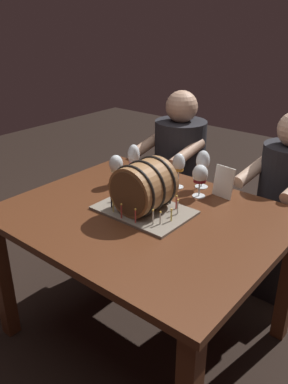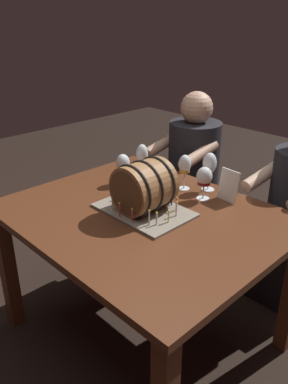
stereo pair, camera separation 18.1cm
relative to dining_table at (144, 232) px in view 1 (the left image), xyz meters
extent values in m
plane|color=black|center=(0.00, 0.00, -0.64)|extent=(8.00, 8.00, 0.00)
cube|color=#562D19|center=(0.00, 0.00, 0.09)|extent=(1.26, 1.03, 0.03)
cube|color=#562D19|center=(-0.57, -0.46, -0.28)|extent=(0.07, 0.07, 0.70)
cube|color=#562D19|center=(-0.57, 0.46, -0.28)|extent=(0.07, 0.07, 0.70)
cube|color=#562D19|center=(0.57, 0.46, -0.28)|extent=(0.07, 0.07, 0.70)
cube|color=gray|center=(-0.01, 0.01, 0.11)|extent=(0.44, 0.30, 0.01)
cylinder|color=olive|center=(-0.01, 0.01, 0.23)|extent=(0.23, 0.23, 0.23)
cylinder|color=brown|center=(-0.01, -0.10, 0.23)|extent=(0.21, 0.00, 0.21)
cylinder|color=brown|center=(-0.01, 0.13, 0.23)|extent=(0.21, 0.00, 0.21)
torus|color=black|center=(-0.01, -0.07, 0.23)|extent=(0.25, 0.01, 0.25)
torus|color=black|center=(-0.01, 0.01, 0.23)|extent=(0.25, 0.01, 0.25)
torus|color=black|center=(-0.01, 0.09, 0.23)|extent=(0.25, 0.01, 0.25)
cylinder|color=#EAD666|center=(0.15, 0.00, 0.14)|extent=(0.01, 0.01, 0.05)
sphere|color=#F9C64C|center=(0.15, 0.00, 0.17)|extent=(0.01, 0.01, 0.01)
cylinder|color=silver|center=(0.14, 0.07, 0.15)|extent=(0.01, 0.01, 0.06)
sphere|color=#F9C64C|center=(0.14, 0.07, 0.19)|extent=(0.01, 0.01, 0.01)
cylinder|color=#D64C47|center=(0.10, 0.11, 0.15)|extent=(0.01, 0.01, 0.06)
sphere|color=#F9C64C|center=(0.10, 0.11, 0.18)|extent=(0.01, 0.01, 0.01)
cylinder|color=black|center=(0.05, 0.14, 0.15)|extent=(0.01, 0.01, 0.06)
sphere|color=#F9C64C|center=(0.05, 0.14, 0.18)|extent=(0.01, 0.01, 0.01)
cylinder|color=#D64C47|center=(-0.03, 0.15, 0.14)|extent=(0.01, 0.01, 0.06)
sphere|color=#F9C64C|center=(-0.03, 0.15, 0.18)|extent=(0.01, 0.01, 0.01)
cylinder|color=silver|center=(-0.11, 0.12, 0.14)|extent=(0.01, 0.01, 0.05)
sphere|color=#F9C64C|center=(-0.11, 0.12, 0.17)|extent=(0.01, 0.01, 0.01)
cylinder|color=#D64C47|center=(-0.14, 0.10, 0.15)|extent=(0.01, 0.01, 0.07)
sphere|color=#F9C64C|center=(-0.14, 0.10, 0.19)|extent=(0.01, 0.01, 0.01)
cylinder|color=black|center=(-0.18, 0.04, 0.14)|extent=(0.01, 0.01, 0.05)
sphere|color=#F9C64C|center=(-0.18, 0.04, 0.18)|extent=(0.01, 0.01, 0.01)
cylinder|color=#EAD666|center=(-0.18, 0.00, 0.14)|extent=(0.01, 0.01, 0.05)
sphere|color=#F9C64C|center=(-0.18, 0.00, 0.17)|extent=(0.01, 0.01, 0.01)
cylinder|color=black|center=(-0.14, -0.07, 0.15)|extent=(0.01, 0.01, 0.06)
sphere|color=#F9C64C|center=(-0.14, -0.07, 0.18)|extent=(0.01, 0.01, 0.01)
cylinder|color=#EAD666|center=(-0.10, -0.10, 0.15)|extent=(0.01, 0.01, 0.06)
sphere|color=#F9C64C|center=(-0.10, -0.10, 0.18)|extent=(0.01, 0.01, 0.01)
cylinder|color=#D64C47|center=(-0.03, -0.12, 0.15)|extent=(0.01, 0.01, 0.06)
sphere|color=#F9C64C|center=(-0.03, -0.12, 0.18)|extent=(0.01, 0.01, 0.01)
cylinder|color=#D64C47|center=(0.04, -0.12, 0.15)|extent=(0.01, 0.01, 0.06)
sphere|color=#F9C64C|center=(0.04, -0.12, 0.18)|extent=(0.01, 0.01, 0.01)
cylinder|color=silver|center=(0.11, -0.08, 0.15)|extent=(0.01, 0.01, 0.06)
sphere|color=#F9C64C|center=(0.11, -0.08, 0.19)|extent=(0.01, 0.01, 0.01)
cylinder|color=silver|center=(0.13, -0.05, 0.14)|extent=(0.01, 0.01, 0.05)
sphere|color=#F9C64C|center=(0.13, -0.05, 0.17)|extent=(0.01, 0.01, 0.01)
cylinder|color=white|center=(0.10, 0.32, 0.11)|extent=(0.07, 0.07, 0.00)
cylinder|color=white|center=(0.10, 0.32, 0.14)|extent=(0.01, 0.01, 0.07)
ellipsoid|color=white|center=(0.10, 0.32, 0.23)|extent=(0.08, 0.08, 0.09)
cylinder|color=maroon|center=(0.10, 0.32, 0.20)|extent=(0.06, 0.06, 0.03)
cylinder|color=white|center=(-0.32, 0.30, 0.11)|extent=(0.07, 0.07, 0.00)
cylinder|color=white|center=(-0.32, 0.30, 0.15)|extent=(0.01, 0.01, 0.08)
ellipsoid|color=white|center=(-0.32, 0.30, 0.24)|extent=(0.07, 0.07, 0.12)
cylinder|color=pink|center=(-0.32, 0.30, 0.21)|extent=(0.06, 0.06, 0.04)
cylinder|color=white|center=(-0.05, 0.34, 0.11)|extent=(0.06, 0.06, 0.00)
cylinder|color=white|center=(-0.05, 0.34, 0.15)|extent=(0.01, 0.01, 0.09)
ellipsoid|color=white|center=(-0.05, 0.34, 0.25)|extent=(0.07, 0.07, 0.10)
cylinder|color=#C6842D|center=(-0.05, 0.34, 0.21)|extent=(0.05, 0.05, 0.03)
cylinder|color=white|center=(-0.33, 0.16, 0.11)|extent=(0.07, 0.07, 0.00)
cylinder|color=white|center=(-0.33, 0.16, 0.14)|extent=(0.01, 0.01, 0.07)
ellipsoid|color=white|center=(-0.33, 0.16, 0.22)|extent=(0.07, 0.07, 0.09)
cylinder|color=beige|center=(-0.33, 0.16, 0.19)|extent=(0.06, 0.06, 0.03)
cylinder|color=white|center=(0.05, 0.43, 0.11)|extent=(0.07, 0.07, 0.00)
cylinder|color=white|center=(0.05, 0.43, 0.15)|extent=(0.01, 0.01, 0.09)
ellipsoid|color=white|center=(0.05, 0.43, 0.25)|extent=(0.07, 0.07, 0.11)
cube|color=silver|center=(0.19, 0.39, 0.18)|extent=(0.11, 0.04, 0.16)
cube|color=black|center=(-0.37, 0.82, -0.41)|extent=(0.34, 0.32, 0.45)
cylinder|color=#232328|center=(-0.37, 0.82, 0.07)|extent=(0.35, 0.35, 0.51)
sphere|color=tan|center=(-0.37, 0.82, 0.41)|extent=(0.21, 0.21, 0.21)
cylinder|color=tan|center=(-0.22, 0.68, 0.17)|extent=(0.08, 0.31, 0.14)
cylinder|color=tan|center=(-0.53, 0.69, 0.17)|extent=(0.08, 0.31, 0.14)
cube|color=black|center=(0.37, 0.82, -0.41)|extent=(0.34, 0.32, 0.45)
cylinder|color=#232328|center=(0.37, 0.82, 0.06)|extent=(0.35, 0.35, 0.49)
cylinder|color=beige|center=(0.21, 0.71, 0.16)|extent=(0.11, 0.31, 0.14)
camera|label=1|loc=(1.04, -1.26, 0.96)|focal=36.62mm
camera|label=2|loc=(1.17, -1.13, 0.96)|focal=36.62mm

